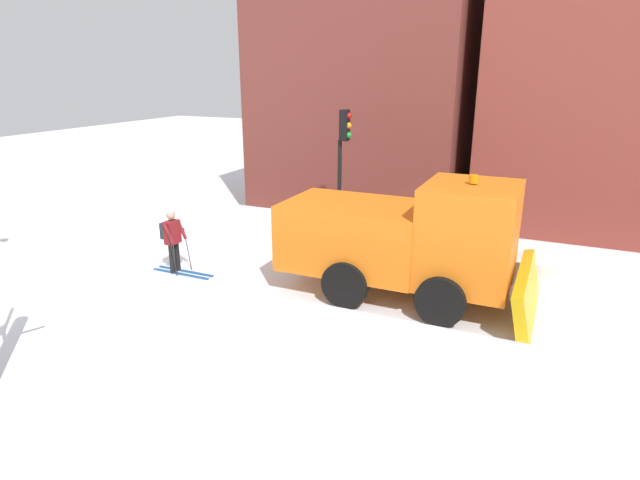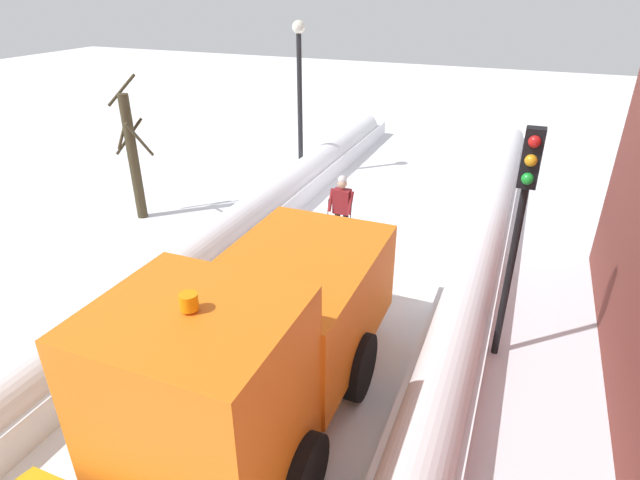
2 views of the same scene
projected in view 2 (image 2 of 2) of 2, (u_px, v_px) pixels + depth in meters
snowbank_right at (21, 397)px, 7.72m from camera, size 1.10×36.00×1.03m
plow_truck at (259, 343)px, 7.23m from camera, size 3.20×5.98×3.12m
skier at (342, 206)px, 12.89m from camera, size 0.62×1.80×1.81m
traffic_light_pole at (522, 206)px, 7.97m from camera, size 0.28×0.42×4.15m
street_lamp at (299, 81)px, 16.47m from camera, size 0.40×0.40×4.98m
bare_tree_near at (133, 155)px, 13.96m from camera, size 0.86×0.98×3.90m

